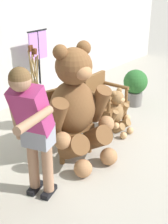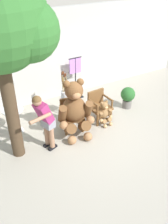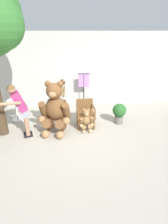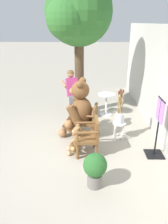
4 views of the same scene
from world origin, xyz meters
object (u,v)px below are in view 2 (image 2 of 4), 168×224
object	(u,v)px
teddy_bear_large	(75,109)
round_side_table	(14,118)
teddy_bear_small	(104,113)
potted_plant	(128,96)
wooden_chair_right	(99,105)
person_visitor	(44,118)
brush_bucket	(65,93)
patio_tree	(1,24)
clothing_display_stand	(75,77)
wooden_chair_left	(71,114)
white_stool	(65,102)

from	to	relation	value
teddy_bear_large	round_side_table	bearing A→B (deg)	148.23
teddy_bear_small	potted_plant	xyz separation A→B (m)	(1.11, 0.38, 0.05)
wooden_chair_right	teddy_bear_small	xyz separation A→B (m)	(0.01, -0.28, -0.11)
wooden_chair_right	round_side_table	distance (m)	2.34
teddy_bear_large	person_visitor	distance (m)	0.94
potted_plant	round_side_table	bearing A→B (deg)	171.80
person_visitor	potted_plant	world-z (taller)	person_visitor
potted_plant	brush_bucket	bearing A→B (deg)	159.15
round_side_table	patio_tree	world-z (taller)	patio_tree
wooden_chair_right	teddy_bear_large	distance (m)	0.99
person_visitor	round_side_table	xyz separation A→B (m)	(-0.46, 1.06, -0.47)
teddy_bear_large	clothing_display_stand	size ratio (longest dim) A/B	1.13
wooden_chair_left	teddy_bear_small	bearing A→B (deg)	-17.56
patio_tree	potted_plant	distance (m)	4.41
white_stool	brush_bucket	bearing A→B (deg)	-123.04
wooden_chair_right	patio_tree	bearing A→B (deg)	-171.90
brush_bucket	round_side_table	world-z (taller)	brush_bucket
person_visitor	brush_bucket	distance (m)	1.71
patio_tree	clothing_display_stand	bearing A→B (deg)	37.03
clothing_display_stand	potted_plant	bearing A→B (deg)	-53.44
wooden_chair_right	brush_bucket	distance (m)	1.06
white_stool	patio_tree	bearing A→B (deg)	-146.60
wooden_chair_right	patio_tree	world-z (taller)	patio_tree
wooden_chair_left	patio_tree	xyz separation A→B (m)	(-1.51, -0.34, 2.58)
person_visitor	patio_tree	size ratio (longest dim) A/B	0.38
patio_tree	white_stool	bearing A→B (deg)	33.40
teddy_bear_large	patio_tree	xyz separation A→B (m)	(-1.48, -0.08, 2.29)
person_visitor	potted_plant	bearing A→B (deg)	11.18
teddy_bear_large	brush_bucket	size ratio (longest dim) A/B	1.75
teddy_bear_large	potted_plant	size ratio (longest dim) A/B	2.27
person_visitor	white_stool	world-z (taller)	person_visitor
teddy_bear_large	patio_tree	size ratio (longest dim) A/B	0.38
patio_tree	wooden_chair_right	bearing A→B (deg)	8.10
patio_tree	clothing_display_stand	xyz separation A→B (m)	(2.45, 1.85, -2.32)
patio_tree	potted_plant	xyz separation A→B (m)	(3.50, 0.43, -2.65)
teddy_bear_large	round_side_table	xyz separation A→B (m)	(-1.37, 0.85, -0.31)
teddy_bear_large	teddy_bear_small	distance (m)	1.00
brush_bucket	potted_plant	size ratio (longest dim) A/B	1.30
wooden_chair_right	potted_plant	distance (m)	1.12
wooden_chair_left	wooden_chair_right	xyz separation A→B (m)	(0.88, 0.00, 0.00)
brush_bucket	clothing_display_stand	distance (m)	1.05
wooden_chair_right	teddy_bear_small	world-z (taller)	wooden_chair_right
white_stool	round_side_table	size ratio (longest dim) A/B	0.64
teddy_bear_large	white_stool	size ratio (longest dim) A/B	3.36
person_visitor	white_stool	distance (m)	1.78
round_side_table	clothing_display_stand	distance (m)	2.53
wooden_chair_left	wooden_chair_right	world-z (taller)	same
wooden_chair_left	wooden_chair_right	bearing A→B (deg)	0.07
wooden_chair_left	teddy_bear_large	distance (m)	0.40
wooden_chair_left	white_stool	xyz separation A→B (m)	(0.19, 0.78, -0.11)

